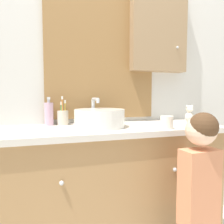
{
  "coord_description": "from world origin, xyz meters",
  "views": [
    {
      "loc": [
        -0.41,
        -1.01,
        1.06
      ],
      "look_at": [
        -0.0,
        0.29,
        0.96
      ],
      "focal_mm": 35.0,
      "sensor_mm": 36.0,
      "label": 1
    }
  ],
  "objects_px": {
    "sink_basin": "(100,118)",
    "drinking_cup": "(167,122)",
    "toothbrush_holder": "(63,117)",
    "teddy_bear": "(190,114)",
    "child_figure": "(199,188)",
    "soap_dispenser": "(49,114)"
  },
  "relations": [
    {
      "from": "sink_basin",
      "to": "drinking_cup",
      "type": "height_order",
      "value": "sink_basin"
    },
    {
      "from": "drinking_cup",
      "to": "toothbrush_holder",
      "type": "bearing_deg",
      "value": 148.76
    },
    {
      "from": "sink_basin",
      "to": "toothbrush_holder",
      "type": "xyz_separation_m",
      "value": [
        -0.22,
        0.18,
        -0.01
      ]
    },
    {
      "from": "toothbrush_holder",
      "to": "drinking_cup",
      "type": "relative_size",
      "value": 2.5
    },
    {
      "from": "teddy_bear",
      "to": "drinking_cup",
      "type": "distance_m",
      "value": 0.41
    },
    {
      "from": "toothbrush_holder",
      "to": "drinking_cup",
      "type": "bearing_deg",
      "value": -31.24
    },
    {
      "from": "teddy_bear",
      "to": "child_figure",
      "type": "bearing_deg",
      "value": -121.56
    },
    {
      "from": "sink_basin",
      "to": "toothbrush_holder",
      "type": "height_order",
      "value": "toothbrush_holder"
    },
    {
      "from": "soap_dispenser",
      "to": "teddy_bear",
      "type": "height_order",
      "value": "soap_dispenser"
    },
    {
      "from": "sink_basin",
      "to": "drinking_cup",
      "type": "bearing_deg",
      "value": -25.51
    },
    {
      "from": "child_figure",
      "to": "drinking_cup",
      "type": "distance_m",
      "value": 0.41
    },
    {
      "from": "child_figure",
      "to": "sink_basin",
      "type": "bearing_deg",
      "value": 133.55
    },
    {
      "from": "child_figure",
      "to": "drinking_cup",
      "type": "relative_size",
      "value": 12.3
    },
    {
      "from": "child_figure",
      "to": "toothbrush_holder",
      "type": "bearing_deg",
      "value": 135.63
    },
    {
      "from": "toothbrush_holder",
      "to": "soap_dispenser",
      "type": "bearing_deg",
      "value": 179.76
    },
    {
      "from": "teddy_bear",
      "to": "toothbrush_holder",
      "type": "bearing_deg",
      "value": 171.67
    },
    {
      "from": "child_figure",
      "to": "drinking_cup",
      "type": "xyz_separation_m",
      "value": [
        -0.04,
        0.26,
        0.32
      ]
    },
    {
      "from": "child_figure",
      "to": "teddy_bear",
      "type": "xyz_separation_m",
      "value": [
        0.3,
        0.49,
        0.34
      ]
    },
    {
      "from": "toothbrush_holder",
      "to": "drinking_cup",
      "type": "height_order",
      "value": "toothbrush_holder"
    },
    {
      "from": "toothbrush_holder",
      "to": "soap_dispenser",
      "type": "height_order",
      "value": "toothbrush_holder"
    },
    {
      "from": "sink_basin",
      "to": "toothbrush_holder",
      "type": "distance_m",
      "value": 0.28
    },
    {
      "from": "sink_basin",
      "to": "toothbrush_holder",
      "type": "relative_size",
      "value": 1.88
    }
  ]
}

